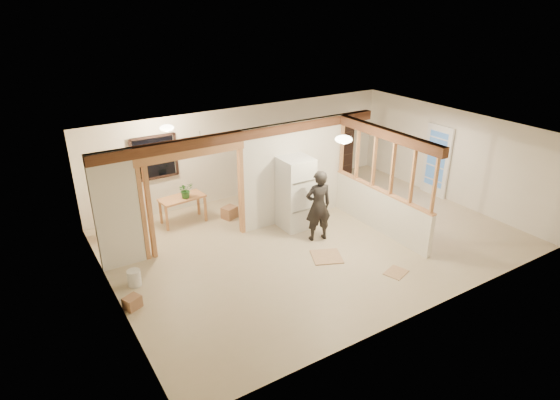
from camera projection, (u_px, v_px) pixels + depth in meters
floor at (314, 239)px, 10.89m from camera, size 9.00×6.50×0.01m
ceiling at (318, 135)px, 9.88m from camera, size 9.00×6.50×0.01m
wall_back at (247, 151)px, 12.91m from camera, size 9.00×0.01×2.50m
wall_front at (429, 252)px, 7.86m from camera, size 9.00×0.01×2.50m
wall_left at (108, 241)px, 8.21m from camera, size 0.01×6.50×2.50m
wall_right at (452, 156)px, 12.56m from camera, size 0.01×6.50×2.50m
partition_left_stub at (117, 211)px, 9.36m from camera, size 0.90×0.12×2.50m
partition_center at (294, 172)px, 11.41m from camera, size 2.80×0.12×2.50m
doorway_frame at (194, 200)px, 10.22m from camera, size 2.46×0.14×2.20m
header_beam_back at (249, 134)px, 10.38m from camera, size 7.00×0.18×0.22m
header_beam_right at (386, 134)px, 10.39m from camera, size 0.18×3.30×0.22m
pony_wall at (379, 210)px, 11.15m from camera, size 0.12×3.20×1.00m
stud_partition at (383, 164)px, 10.68m from camera, size 0.14×3.20×1.32m
window_back at (154, 158)px, 11.47m from camera, size 1.12×0.10×1.10m
french_door at (437, 161)px, 12.93m from camera, size 0.12×0.86×2.00m
ceiling_dome_main at (344, 139)px, 9.65m from camera, size 0.36×0.36×0.16m
ceiling_dome_util at (167, 128)px, 10.47m from camera, size 0.32×0.32×0.14m
hanging_bulb at (201, 145)px, 10.29m from camera, size 0.07×0.07×0.07m
refrigerator at (295, 193)px, 11.14m from camera, size 0.72×0.70×1.76m
woman at (318, 206)px, 10.56m from camera, size 0.69×0.52×1.69m
work_table at (183, 210)px, 11.56m from camera, size 1.14×0.66×0.68m
potted_plant at (186, 190)px, 11.31m from camera, size 0.39×0.35×0.39m
shop_vac at (110, 226)px, 10.86m from camera, size 0.55×0.55×0.56m
bookshelf at (340, 150)px, 14.46m from camera, size 0.81×0.27×1.61m
bucket at (134, 278)px, 9.09m from camera, size 0.29×0.29×0.33m
box_util_a at (230, 212)px, 11.86m from camera, size 0.43×0.40×0.30m
box_util_b at (142, 251)px, 10.10m from camera, size 0.35×0.35×0.26m
box_front at (132, 302)px, 8.45m from camera, size 0.36×0.33×0.23m
floor_panel_near at (327, 257)px, 10.13m from camera, size 0.82×0.82×0.02m
floor_panel_far at (396, 272)px, 9.56m from camera, size 0.55×0.49×0.01m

